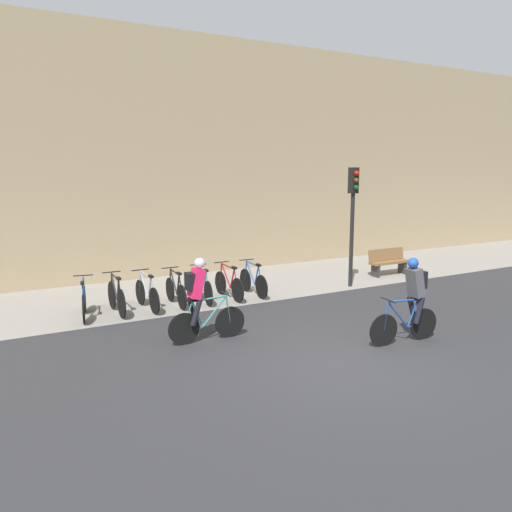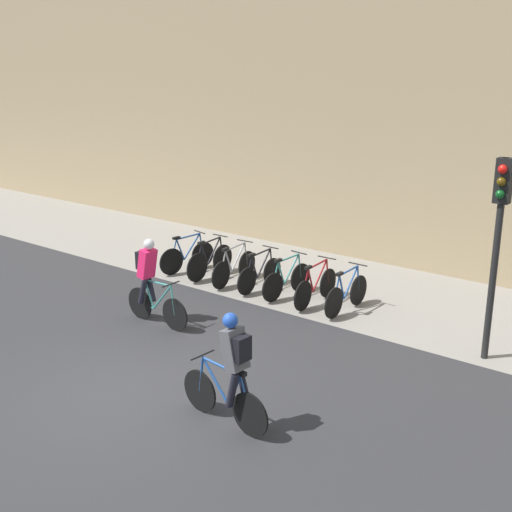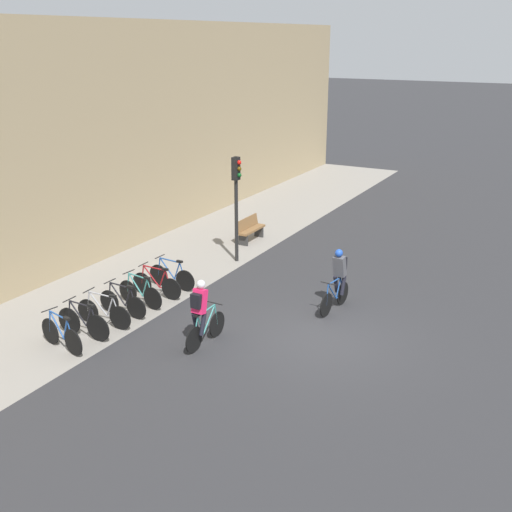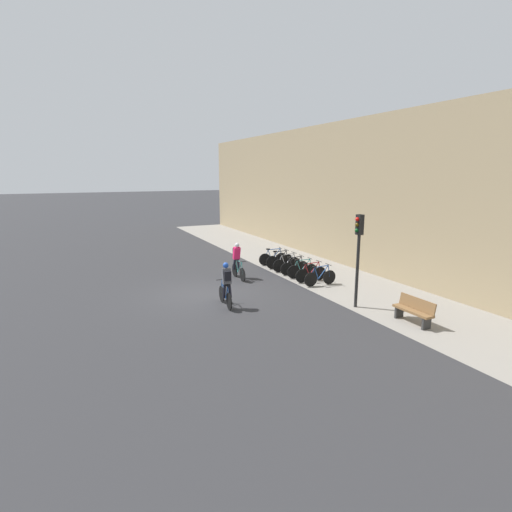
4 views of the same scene
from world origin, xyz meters
name	(u,v)px [view 4 (image 4 of 4)]	position (x,y,z in m)	size (l,w,h in m)	color
ground	(202,294)	(0.00, 0.00, 0.00)	(200.00, 200.00, 0.00)	#2B2B2D
kerb_strip	(331,277)	(0.00, 6.75, 0.00)	(44.00, 4.50, 0.01)	gray
building_facade	(376,196)	(0.00, 9.30, 3.96)	(44.00, 0.60, 7.92)	#9E8966
cyclist_pink	(237,259)	(-1.86, 2.42, 0.95)	(1.70, 0.46, 1.78)	black
cyclist_grey	(226,284)	(1.98, 0.35, 0.95)	(1.70, 0.47, 1.77)	black
parked_bike_0	(273,258)	(-3.64, 5.37, 0.40)	(0.49, 1.63, 0.98)	black
parked_bike_1	(280,260)	(-2.87, 5.37, 0.42)	(0.46, 1.68, 0.99)	black
parked_bike_2	(287,264)	(-2.09, 5.37, 0.40)	(0.46, 1.73, 0.97)	black
parked_bike_3	(294,267)	(-1.32, 5.37, 0.39)	(0.46, 1.62, 0.96)	black
parked_bike_4	(302,270)	(-0.55, 5.37, 0.40)	(0.46, 1.63, 0.97)	black
parked_bike_5	(311,273)	(0.23, 5.37, 0.40)	(0.46, 1.72, 0.97)	black
parked_bike_6	(320,277)	(1.00, 5.37, 0.40)	(0.46, 1.68, 0.97)	black
traffic_light_pole	(358,244)	(4.13, 4.87, 2.50)	(0.26, 0.30, 3.60)	black
bench	(414,310)	(6.35, 5.59, 0.46)	(1.52, 0.44, 0.89)	brown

